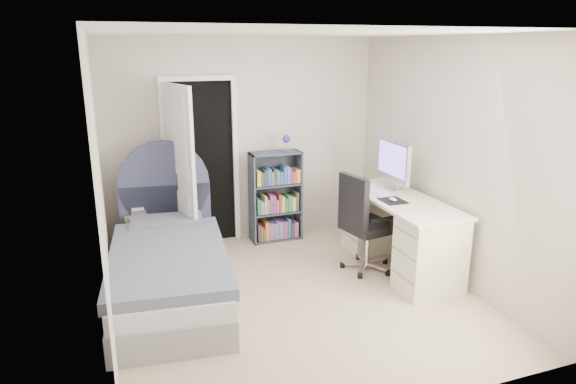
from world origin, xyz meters
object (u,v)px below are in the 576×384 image
object	(u,v)px
bed	(169,265)
desk	(399,230)
office_chair	(362,219)
floor_lamp	(176,205)
nightstand	(143,222)
bookcase	(276,200)

from	to	relation	value
bed	desk	bearing A→B (deg)	-4.95
desk	office_chair	distance (m)	0.45
floor_lamp	desk	size ratio (longest dim) A/B	0.83
nightstand	office_chair	xyz separation A→B (m)	(2.20, -1.26, 0.19)
desk	office_chair	world-z (taller)	desk
floor_lamp	desk	xyz separation A→B (m)	(2.22, -1.37, -0.12)
bed	bookcase	xyz separation A→B (m)	(1.48, 1.08, 0.20)
floor_lamp	desk	bearing A→B (deg)	-31.68
bed	desk	distance (m)	2.48
nightstand	bed	bearing A→B (deg)	-81.99
bookcase	desk	size ratio (longest dim) A/B	0.81
bed	nightstand	bearing A→B (deg)	98.01
desk	office_chair	xyz separation A→B (m)	(-0.42, 0.07, 0.16)
bookcase	desk	bearing A→B (deg)	-52.68
nightstand	desk	bearing A→B (deg)	-26.76
bed	desk	xyz separation A→B (m)	(2.47, -0.21, 0.13)
nightstand	bookcase	size ratio (longest dim) A/B	0.46
floor_lamp	bookcase	bearing A→B (deg)	-3.63
bed	floor_lamp	size ratio (longest dim) A/B	1.69
bed	office_chair	world-z (taller)	bed
bed	office_chair	bearing A→B (deg)	-4.09
nightstand	desk	world-z (taller)	desk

